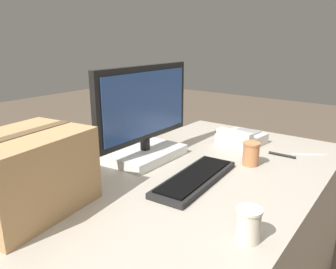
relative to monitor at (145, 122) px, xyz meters
name	(u,v)px	position (x,y,z in m)	size (l,w,h in m)	color
office_desk	(177,266)	(-0.14, -0.28, -0.54)	(1.80, 0.90, 0.73)	#A89E8E
monitor	(145,122)	(0.00, 0.00, 0.00)	(0.57, 0.23, 0.42)	white
keyboard	(195,178)	(-0.08, -0.32, -0.16)	(0.45, 0.18, 0.03)	black
desk_phone	(241,138)	(0.46, -0.26, -0.14)	(0.22, 0.22, 0.08)	beige
paper_cup_left	(248,225)	(-0.32, -0.63, -0.12)	(0.07, 0.07, 0.10)	beige
paper_cup_right	(251,154)	(0.21, -0.42, -0.12)	(0.07, 0.07, 0.10)	#BC7547
spoon	(303,154)	(0.48, -0.57, -0.17)	(0.11, 0.14, 0.00)	silver
cardboard_box	(25,173)	(-0.58, -0.01, -0.04)	(0.41, 0.33, 0.25)	tan
pen_marker	(282,155)	(0.40, -0.49, -0.16)	(0.01, 0.12, 0.01)	black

